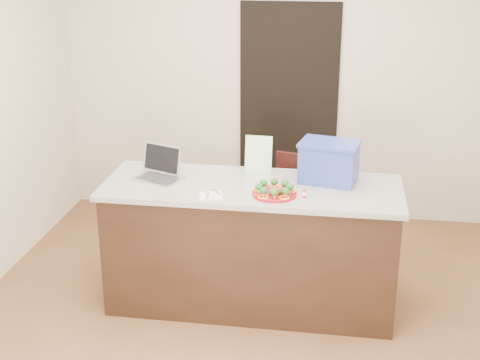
% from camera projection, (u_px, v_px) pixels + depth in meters
% --- Properties ---
extents(ground, '(4.00, 4.00, 0.00)m').
position_uv_depth(ground, '(246.00, 320.00, 4.69)').
color(ground, brown).
rests_on(ground, ground).
extents(room_shell, '(4.00, 4.00, 4.00)m').
position_uv_depth(room_shell, '(247.00, 93.00, 4.13)').
color(room_shell, white).
rests_on(room_shell, ground).
extents(doorway, '(0.90, 0.02, 2.00)m').
position_uv_depth(doorway, '(288.00, 113.00, 6.17)').
color(doorway, black).
rests_on(doorway, ground).
extents(island, '(2.06, 0.76, 0.92)m').
position_uv_depth(island, '(252.00, 245.00, 4.76)').
color(island, black).
rests_on(island, ground).
extents(plate, '(0.30, 0.30, 0.02)m').
position_uv_depth(plate, '(274.00, 193.00, 4.42)').
color(plate, maroon).
rests_on(plate, island).
extents(meatballs, '(0.11, 0.12, 0.04)m').
position_uv_depth(meatballs, '(275.00, 189.00, 4.41)').
color(meatballs, brown).
rests_on(meatballs, plate).
extents(broccoli, '(0.25, 0.25, 0.04)m').
position_uv_depth(broccoli, '(274.00, 187.00, 4.40)').
color(broccoli, '#144B14').
rests_on(broccoli, plate).
extents(pepper_rings, '(0.29, 0.28, 0.01)m').
position_uv_depth(pepper_rings, '(274.00, 192.00, 4.41)').
color(pepper_rings, '#FFA91A').
rests_on(pepper_rings, plate).
extents(napkin, '(0.17, 0.17, 0.01)m').
position_uv_depth(napkin, '(211.00, 196.00, 4.40)').
color(napkin, white).
rests_on(napkin, island).
extents(fork, '(0.03, 0.15, 0.00)m').
position_uv_depth(fork, '(208.00, 194.00, 4.41)').
color(fork, silver).
rests_on(fork, napkin).
extents(knife, '(0.08, 0.20, 0.01)m').
position_uv_depth(knife, '(215.00, 196.00, 4.38)').
color(knife, silver).
rests_on(knife, napkin).
extents(yogurt_bottle, '(0.03, 0.03, 0.07)m').
position_uv_depth(yogurt_bottle, '(304.00, 196.00, 4.34)').
color(yogurt_bottle, beige).
rests_on(yogurt_bottle, island).
extents(laptop, '(0.38, 0.36, 0.23)m').
position_uv_depth(laptop, '(160.00, 169.00, 4.73)').
color(laptop, '#AFAFB4').
rests_on(laptop, island).
extents(leaflet, '(0.20, 0.05, 0.28)m').
position_uv_depth(leaflet, '(258.00, 155.00, 4.78)').
color(leaflet, white).
rests_on(leaflet, island).
extents(blue_box, '(0.45, 0.36, 0.29)m').
position_uv_depth(blue_box, '(329.00, 162.00, 4.62)').
color(blue_box, '#293A97').
rests_on(blue_box, island).
extents(chair, '(0.47, 0.47, 0.89)m').
position_uv_depth(chair, '(298.00, 202.00, 5.41)').
color(chair, '#371310').
rests_on(chair, ground).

